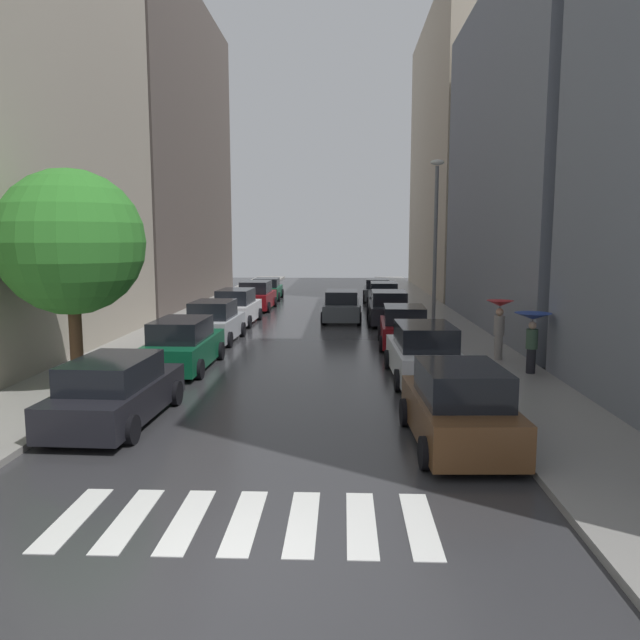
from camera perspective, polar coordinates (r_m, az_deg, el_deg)
ground_plane at (r=31.73m, az=-0.55°, el=-0.24°), size 28.00×72.00×0.04m
sidewalk_left at (r=32.68m, az=-12.01°, el=-0.01°), size 3.00×72.00×0.15m
sidewalk_right at (r=32.08m, az=11.13°, el=-0.12°), size 3.00×72.00×0.15m
crosswalk_stripes at (r=9.96m, az=-7.07°, el=-18.21°), size 5.85×2.20×0.01m
building_left_mid at (r=43.54m, az=-15.04°, el=14.96°), size 6.00×21.19×20.12m
building_right_mid at (r=31.29m, az=20.45°, el=13.80°), size 6.00×18.28×15.89m
building_right_far at (r=51.42m, az=13.25°, el=14.69°), size 6.00×21.39×21.61m
parked_car_left_nearest at (r=15.23m, az=-18.61°, el=-6.40°), size 2.21×4.71×1.58m
parked_car_left_second at (r=20.80m, az=-12.72°, el=-2.34°), size 2.06×4.69×1.70m
parked_car_left_third at (r=26.00m, az=-9.89°, el=-0.25°), size 2.15×4.20×1.75m
parked_car_left_fourth at (r=31.20m, az=-7.82°, el=1.14°), size 2.13×4.64×1.80m
parked_car_left_fifth at (r=37.33m, az=-5.97°, el=2.21°), size 2.14×4.63×1.77m
parked_car_left_sixth at (r=43.51m, az=-5.00°, el=2.87°), size 2.16×4.32×1.54m
parked_car_right_nearest at (r=13.16m, az=12.92°, el=-8.09°), size 2.18×4.19×1.75m
parked_car_right_second at (r=19.01m, az=9.70°, el=-3.13°), size 2.18×4.62×1.76m
parked_car_right_third at (r=24.75m, az=7.86°, el=-0.70°), size 2.14×4.23×1.66m
parked_car_right_fourth at (r=31.28m, az=6.44°, el=1.10°), size 2.20×4.69×1.69m
parked_car_right_fifth at (r=37.16m, az=5.96°, el=2.16°), size 2.08×4.77×1.72m
parked_car_right_sixth at (r=42.56m, az=5.38°, el=2.77°), size 2.08×4.49×1.56m
car_midroad at (r=32.21m, az=2.04°, el=1.28°), size 2.12×4.56×1.63m
pedestrian_foreground at (r=21.90m, az=16.48°, el=0.16°), size 0.92×0.92×2.07m
pedestrian_by_kerb at (r=19.97m, az=19.30°, el=-0.69°), size 1.12×1.12×1.90m
street_tree_left at (r=18.36m, az=-22.33°, el=6.72°), size 4.05×4.05×6.11m
lamp_post_right at (r=27.42m, az=10.77°, el=7.81°), size 0.60×0.28×7.57m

